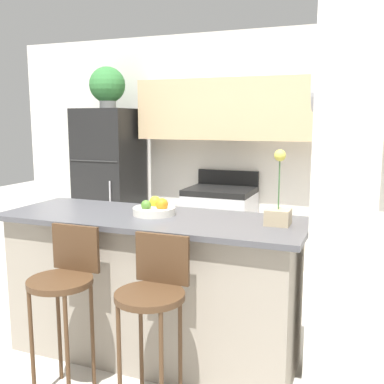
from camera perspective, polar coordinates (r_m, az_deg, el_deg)
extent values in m
plane|color=beige|center=(3.35, -4.96, -19.81)|extent=(14.00, 14.00, 0.00)
cube|color=white|center=(4.96, 6.00, 5.15)|extent=(5.60, 0.06, 2.55)
cube|color=tan|center=(4.70, 9.02, 10.35)|extent=(2.70, 0.32, 0.63)
cube|color=white|center=(4.82, 4.34, 8.45)|extent=(0.65, 0.28, 0.12)
cube|color=white|center=(2.73, 18.95, 1.42)|extent=(0.36, 0.32, 2.55)
cylinder|color=silver|center=(2.73, 15.40, 12.45)|extent=(0.02, 0.25, 0.25)
cylinder|color=white|center=(2.73, 15.28, 12.46)|extent=(0.01, 0.22, 0.22)
cube|color=gray|center=(3.14, -5.08, -12.20)|extent=(1.93, 0.62, 0.95)
cube|color=#4C4C51|center=(3.00, -5.22, -3.38)|extent=(2.05, 0.74, 0.03)
cube|color=black|center=(5.28, -10.26, -2.20)|extent=(0.62, 0.63, 1.18)
cube|color=black|center=(5.18, -10.53, 7.28)|extent=(0.62, 0.63, 0.56)
cube|color=#333333|center=(4.93, -12.41, 3.88)|extent=(0.59, 0.01, 0.01)
cylinder|color=#B2B2B7|center=(4.89, -10.30, -2.40)|extent=(0.02, 0.02, 0.65)
cube|color=silver|center=(4.80, 3.56, -5.24)|extent=(0.68, 0.59, 0.85)
cube|color=black|center=(4.71, 3.62, 0.13)|extent=(0.68, 0.59, 0.06)
cube|color=black|center=(4.95, 4.60, 1.85)|extent=(0.68, 0.04, 0.16)
cube|color=black|center=(4.52, 2.40, -5.60)|extent=(0.41, 0.01, 0.27)
cylinder|color=#4C331E|center=(2.73, -16.41, -10.87)|extent=(0.38, 0.38, 0.03)
cube|color=#4C331E|center=(2.81, -14.56, -6.89)|extent=(0.32, 0.02, 0.28)
cylinder|color=#4C331E|center=(2.86, -19.67, -17.92)|extent=(0.02, 0.02, 0.68)
cylinder|color=#4C331E|center=(2.72, -15.56, -19.19)|extent=(0.02, 0.02, 0.68)
cylinder|color=#4C331E|center=(3.03, -16.53, -16.18)|extent=(0.02, 0.02, 0.68)
cylinder|color=#4C331E|center=(2.90, -12.53, -17.24)|extent=(0.02, 0.02, 0.68)
cylinder|color=#4C331E|center=(2.44, -5.40, -13.00)|extent=(0.38, 0.38, 0.03)
cube|color=#4C331E|center=(2.52, -3.80, -8.43)|extent=(0.32, 0.02, 0.28)
cylinder|color=#4C331E|center=(2.56, -9.20, -20.94)|extent=(0.02, 0.02, 0.68)
cylinder|color=#4C331E|center=(2.46, -3.90, -22.20)|extent=(0.02, 0.02, 0.68)
cylinder|color=#4C331E|center=(2.74, -6.47, -18.67)|extent=(0.02, 0.02, 0.68)
cylinder|color=#4C331E|center=(2.65, -1.51, -19.68)|extent=(0.02, 0.02, 0.68)
cylinder|color=silver|center=(5.18, -10.64, 10.97)|extent=(0.18, 0.18, 0.11)
sphere|color=#387F3D|center=(5.19, -10.71, 13.23)|extent=(0.40, 0.40, 0.40)
cube|color=tan|center=(2.78, 10.87, -3.14)|extent=(0.15, 0.15, 0.10)
cylinder|color=#386633|center=(2.74, 11.00, 0.96)|extent=(0.01, 0.01, 0.31)
sphere|color=#DBCC4C|center=(2.72, 11.11, 4.58)|extent=(0.07, 0.07, 0.07)
cylinder|color=silver|center=(3.03, -4.83, -2.42)|extent=(0.29, 0.29, 0.05)
sphere|color=orange|center=(2.98, -3.85, -1.57)|extent=(0.08, 0.08, 0.08)
sphere|color=gold|center=(3.08, -4.71, -1.25)|extent=(0.08, 0.08, 0.08)
sphere|color=#4C7F2D|center=(2.99, -5.85, -1.69)|extent=(0.07, 0.07, 0.07)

